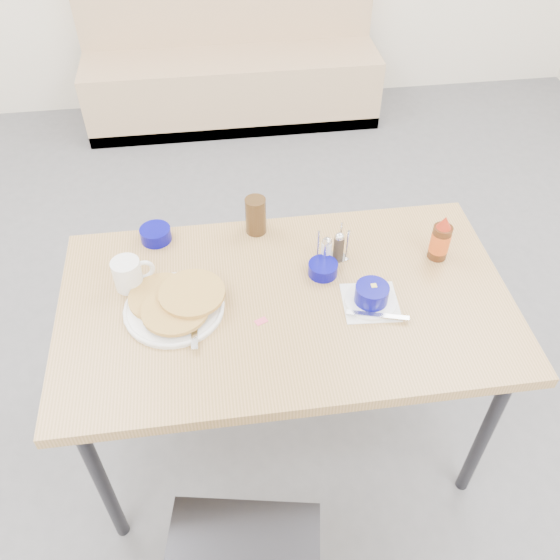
{
  "coord_description": "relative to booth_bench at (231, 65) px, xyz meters",
  "views": [
    {
      "loc": [
        -0.19,
        -0.99,
        2.1
      ],
      "look_at": [
        -0.02,
        0.28,
        0.82
      ],
      "focal_mm": 38.0,
      "sensor_mm": 36.0,
      "label": 1
    }
  ],
  "objects": [
    {
      "name": "condiment_caddy",
      "position": [
        0.18,
        -2.38,
        0.45
      ],
      "size": [
        0.12,
        0.09,
        0.12
      ],
      "rotation": [
        0.0,
        0.0,
        0.35
      ],
      "color": "silver",
      "rests_on": "dining_table"
    },
    {
      "name": "syrup_bottle",
      "position": [
        0.53,
        -2.41,
        0.48
      ],
      "size": [
        0.06,
        0.06,
        0.17
      ],
      "rotation": [
        0.0,
        0.0,
        -0.36
      ],
      "color": "#47230F",
      "rests_on": "dining_table"
    },
    {
      "name": "pancake_plate",
      "position": [
        -0.34,
        -2.53,
        0.43
      ],
      "size": [
        0.31,
        0.33,
        0.05
      ],
      "rotation": [
        0.0,
        0.0,
        -0.34
      ],
      "color": "white",
      "rests_on": "dining_table"
    },
    {
      "name": "grits_setting",
      "position": [
        0.26,
        -2.58,
        0.44
      ],
      "size": [
        0.19,
        0.19,
        0.07
      ],
      "rotation": [
        0.0,
        0.0,
        -0.07
      ],
      "color": "white",
      "rests_on": "dining_table"
    },
    {
      "name": "creamer_bowl",
      "position": [
        -0.4,
        -2.19,
        0.43
      ],
      "size": [
        0.1,
        0.1,
        0.05
      ],
      "rotation": [
        0.0,
        0.0,
        -0.24
      ],
      "color": "#06057A",
      "rests_on": "dining_table"
    },
    {
      "name": "ground",
      "position": [
        0.0,
        -2.78,
        -0.35
      ],
      "size": [
        6.0,
        6.0,
        0.0
      ],
      "primitive_type": "plane",
      "color": "slate",
      "rests_on": "ground"
    },
    {
      "name": "coffee_mug",
      "position": [
        -0.48,
        -2.41,
        0.46
      ],
      "size": [
        0.13,
        0.09,
        0.1
      ],
      "rotation": [
        0.0,
        0.0,
        0.24
      ],
      "color": "white",
      "rests_on": "dining_table"
    },
    {
      "name": "sugar_wrapper",
      "position": [
        -0.09,
        -2.61,
        0.41
      ],
      "size": [
        0.04,
        0.04,
        0.0
      ],
      "primitive_type": "cube",
      "rotation": [
        0.0,
        0.0,
        0.42
      ],
      "color": "#EC4E6E",
      "rests_on": "dining_table"
    },
    {
      "name": "dining_table",
      "position": [
        0.0,
        -2.53,
        0.35
      ],
      "size": [
        1.4,
        0.8,
        0.76
      ],
      "color": "tan",
      "rests_on": "ground"
    },
    {
      "name": "butter_bowl",
      "position": [
        0.13,
        -2.44,
        0.43
      ],
      "size": [
        0.09,
        0.09,
        0.04
      ],
      "rotation": [
        0.0,
        0.0,
        0.12
      ],
      "color": "#06057A",
      "rests_on": "dining_table"
    },
    {
      "name": "booth_bench",
      "position": [
        0.0,
        0.0,
        0.0
      ],
      "size": [
        1.9,
        0.56,
        1.22
      ],
      "color": "tan",
      "rests_on": "ground"
    },
    {
      "name": "amber_tumbler",
      "position": [
        -0.06,
        -2.19,
        0.48
      ],
      "size": [
        0.09,
        0.09,
        0.14
      ],
      "primitive_type": "cylinder",
      "rotation": [
        0.0,
        0.0,
        -0.37
      ],
      "color": "#3E2813",
      "rests_on": "dining_table"
    }
  ]
}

